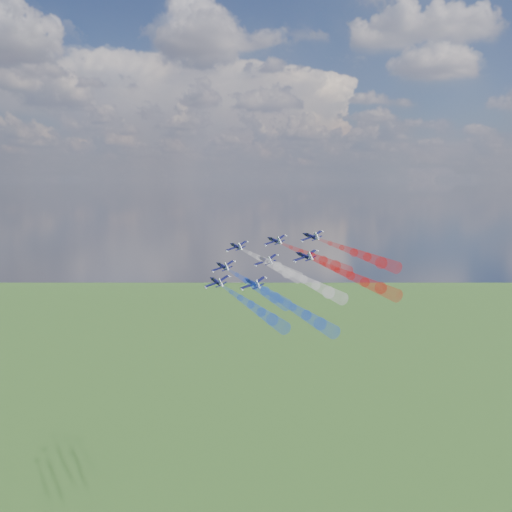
# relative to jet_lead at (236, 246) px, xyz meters

# --- Properties ---
(jet_lead) EXTENTS (12.97, 13.34, 6.66)m
(jet_lead) POSITION_rel_jet_lead_xyz_m (0.00, 0.00, 0.00)
(jet_lead) COLOR black
(trail_lead) EXTENTS (23.97, 33.35, 8.37)m
(trail_lead) POSITION_rel_jet_lead_xyz_m (12.69, -19.14, -2.45)
(trail_lead) COLOR white
(jet_inner_left) EXTENTS (12.97, 13.34, 6.66)m
(jet_inner_left) POSITION_rel_jet_lead_xyz_m (-2.33, -12.70, -4.96)
(jet_inner_left) COLOR black
(trail_inner_left) EXTENTS (23.97, 33.35, 8.37)m
(trail_inner_left) POSITION_rel_jet_lead_xyz_m (10.36, -31.84, -7.41)
(trail_inner_left) COLOR blue
(jet_inner_right) EXTENTS (12.97, 13.34, 6.66)m
(jet_inner_right) POSITION_rel_jet_lead_xyz_m (13.34, -3.53, 2.56)
(jet_inner_right) COLOR black
(trail_inner_right) EXTENTS (23.97, 33.35, 8.37)m
(trail_inner_right) POSITION_rel_jet_lead_xyz_m (26.03, -22.67, 0.11)
(trail_inner_right) COLOR red
(jet_outer_left) EXTENTS (12.97, 13.34, 6.66)m
(jet_outer_left) POSITION_rel_jet_lead_xyz_m (-1.81, -25.58, -7.66)
(jet_outer_left) COLOR black
(trail_outer_left) EXTENTS (23.97, 33.35, 8.37)m
(trail_outer_left) POSITION_rel_jet_lead_xyz_m (10.88, -44.72, -10.11)
(trail_outer_left) COLOR blue
(jet_center_third) EXTENTS (12.97, 13.34, 6.66)m
(jet_center_third) POSITION_rel_jet_lead_xyz_m (11.71, -16.64, -2.20)
(jet_center_third) COLOR black
(trail_center_third) EXTENTS (23.97, 33.35, 8.37)m
(trail_center_third) POSITION_rel_jet_lead_xyz_m (24.40, -35.78, -4.65)
(trail_center_third) COLOR white
(jet_outer_right) EXTENTS (12.97, 13.34, 6.66)m
(jet_outer_right) POSITION_rel_jet_lead_xyz_m (25.42, -8.56, 4.55)
(jet_outer_right) COLOR black
(trail_outer_right) EXTENTS (23.97, 33.35, 8.37)m
(trail_outer_right) POSITION_rel_jet_lead_xyz_m (38.11, -27.70, 2.10)
(trail_outer_right) COLOR red
(jet_rear_left) EXTENTS (12.97, 13.34, 6.66)m
(jet_rear_left) POSITION_rel_jet_lead_xyz_m (9.58, -30.09, -7.05)
(jet_rear_left) COLOR black
(trail_rear_left) EXTENTS (23.97, 33.35, 8.37)m
(trail_rear_left) POSITION_rel_jet_lead_xyz_m (22.27, -49.23, -9.50)
(trail_rear_left) COLOR blue
(jet_rear_right) EXTENTS (12.97, 13.34, 6.66)m
(jet_rear_right) POSITION_rel_jet_lead_xyz_m (23.97, -22.52, 0.07)
(jet_rear_right) COLOR black
(trail_rear_right) EXTENTS (23.97, 33.35, 8.37)m
(trail_rear_right) POSITION_rel_jet_lead_xyz_m (36.66, -41.65, -2.37)
(trail_rear_right) COLOR red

